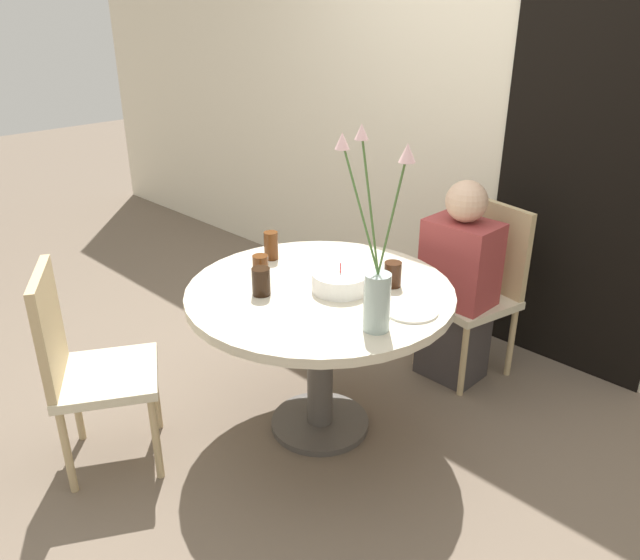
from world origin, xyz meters
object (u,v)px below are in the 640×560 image
object	(u,v)px
chair_near_front	(481,282)
flower_vase	(376,276)
person_guest	(458,290)
chair_left_flank	(83,361)
drink_glass_0	(261,282)
drink_glass_1	(393,274)
birthday_cake	(340,281)
drink_glass_3	(261,267)
drink_glass_2	(271,246)
side_plate	(411,311)

from	to	relation	value
chair_near_front	flower_vase	distance (m)	1.16
chair_near_front	person_guest	bearing A→B (deg)	-90.00
chair_left_flank	drink_glass_0	distance (m)	0.78
drink_glass_0	person_guest	distance (m)	1.09
chair_left_flank	drink_glass_1	world-z (taller)	chair_left_flank
drink_glass_1	person_guest	distance (m)	0.62
birthday_cake	drink_glass_1	xyz separation A→B (m)	(0.13, 0.18, 0.01)
chair_near_front	birthday_cake	world-z (taller)	chair_near_front
drink_glass_0	drink_glass_3	size ratio (longest dim) A/B	1.10
birthday_cake	drink_glass_0	xyz separation A→B (m)	(-0.20, -0.26, 0.02)
drink_glass_2	chair_near_front	bearing A→B (deg)	55.35
chair_near_front	drink_glass_1	distance (m)	0.76
drink_glass_2	chair_left_flank	bearing A→B (deg)	-96.92
chair_near_front	side_plate	world-z (taller)	chair_near_front
drink_glass_2	drink_glass_3	xyz separation A→B (m)	(0.14, -0.18, -0.01)
birthday_cake	drink_glass_0	size ratio (longest dim) A/B	2.04
chair_left_flank	drink_glass_3	world-z (taller)	chair_left_flank
flower_vase	drink_glass_0	size ratio (longest dim) A/B	6.46
person_guest	drink_glass_2	bearing A→B (deg)	-128.39
chair_near_front	person_guest	world-z (taller)	person_guest
drink_glass_2	person_guest	world-z (taller)	person_guest
birthday_cake	drink_glass_2	xyz separation A→B (m)	(-0.46, 0.02, 0.03)
chair_left_flank	drink_glass_0	size ratio (longest dim) A/B	7.67
drink_glass_0	drink_glass_2	world-z (taller)	drink_glass_2
chair_near_front	birthday_cake	xyz separation A→B (m)	(-0.14, -0.90, 0.25)
flower_vase	drink_glass_0	world-z (taller)	flower_vase
chair_near_front	drink_glass_0	distance (m)	1.24
chair_left_flank	flower_vase	distance (m)	1.23
chair_left_flank	drink_glass_1	xyz separation A→B (m)	(0.70, 1.07, 0.26)
chair_near_front	flower_vase	world-z (taller)	flower_vase
flower_vase	drink_glass_3	distance (m)	0.67
flower_vase	drink_glass_3	world-z (taller)	flower_vase
flower_vase	drink_glass_2	world-z (taller)	flower_vase
chair_near_front	drink_glass_2	size ratio (longest dim) A/B	6.75
drink_glass_2	drink_glass_0	bearing A→B (deg)	-47.17
chair_left_flank	drink_glass_1	bearing A→B (deg)	-92.10
birthday_cake	side_plate	bearing A→B (deg)	8.35
chair_left_flank	side_plate	size ratio (longest dim) A/B	4.21
side_plate	chair_near_front	bearing A→B (deg)	102.40
drink_glass_0	person_guest	xyz separation A→B (m)	(0.31, 1.01, -0.27)
side_plate	drink_glass_1	bearing A→B (deg)	146.18
birthday_cake	drink_glass_3	bearing A→B (deg)	-154.57
side_plate	drink_glass_2	distance (m)	0.80
chair_left_flank	birthday_cake	distance (m)	1.09
birthday_cake	chair_left_flank	bearing A→B (deg)	-122.88
flower_vase	drink_glass_0	bearing A→B (deg)	-169.26
drink_glass_3	flower_vase	bearing A→B (deg)	-0.46
drink_glass_2	drink_glass_3	world-z (taller)	drink_glass_2
chair_near_front	chair_left_flank	xyz separation A→B (m)	(-0.72, -1.79, 0.00)
chair_near_front	drink_glass_3	bearing A→B (deg)	-101.47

